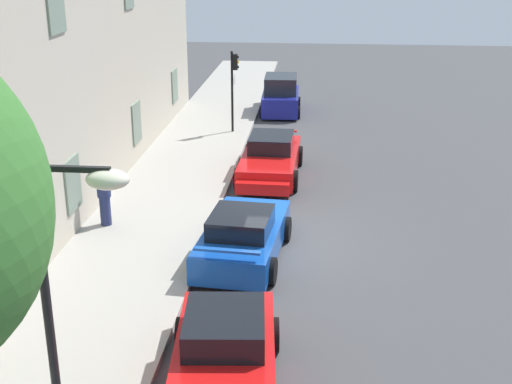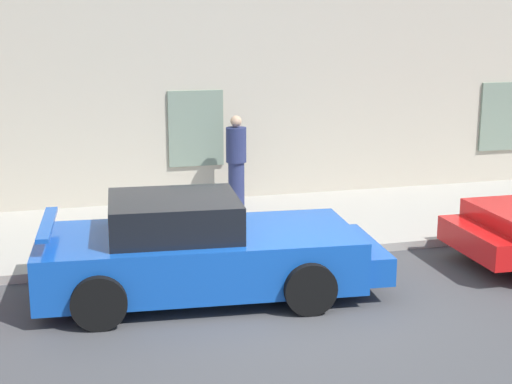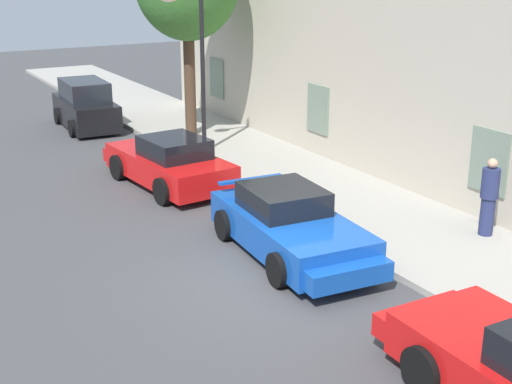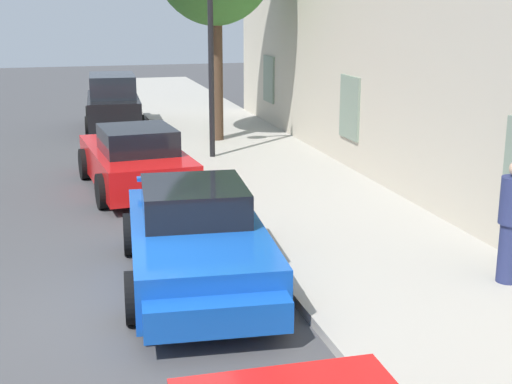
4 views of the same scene
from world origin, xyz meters
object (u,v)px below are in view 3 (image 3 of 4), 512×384
sportscar_yellow_flank (293,229)px  street_lamp (189,39)px  hatchback_distant (86,106)px  pedestrian_admiring (489,196)px  sportscar_red_lead (167,162)px

sportscar_yellow_flank → street_lamp: size_ratio=0.95×
sportscar_yellow_flank → hatchback_distant: hatchback_distant is taller
sportscar_yellow_flank → street_lamp: (-8.24, 1.50, 3.10)m
hatchback_distant → street_lamp: street_lamp is taller
pedestrian_admiring → street_lamp: bearing=-164.2°
sportscar_red_lead → street_lamp: street_lamp is taller
sportscar_yellow_flank → pedestrian_admiring: size_ratio=2.73×
hatchback_distant → pedestrian_admiring: bearing=15.8°
hatchback_distant → pedestrian_admiring: 16.03m
sportscar_yellow_flank → pedestrian_admiring: bearing=71.3°
sportscar_yellow_flank → hatchback_distant: 14.00m
street_lamp → pedestrian_admiring: (9.67, 2.73, -2.68)m
sportscar_red_lead → sportscar_yellow_flank: bearing=2.7°
hatchback_distant → sportscar_red_lead: bearing=-1.2°
sportscar_yellow_flank → sportscar_red_lead: bearing=-177.3°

